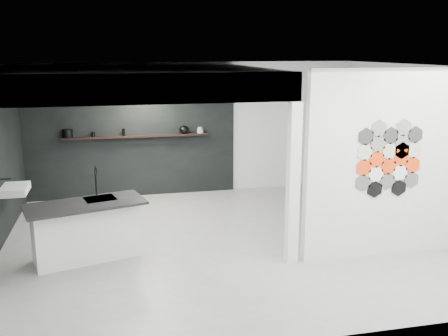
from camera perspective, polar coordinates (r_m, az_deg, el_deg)
floor at (r=8.23m, az=-0.23°, el=-8.36°), size 7.00×6.00×0.01m
partition_panel at (r=7.70m, az=17.81°, el=0.42°), size 2.45×0.15×2.80m
bay_clad_back at (r=10.61m, az=-10.57°, el=3.00°), size 4.40×0.04×2.35m
bay_clad_left at (r=8.87m, az=-24.21°, el=0.03°), size 0.04×4.00×2.35m
bulkhead at (r=8.49m, az=-10.45°, el=9.83°), size 4.40×4.00×0.40m
corner_column at (r=7.16m, az=7.90°, el=-1.86°), size 0.16×0.16×2.35m
fascia_beam at (r=6.58m, az=-9.78°, el=8.91°), size 4.40×0.16×0.40m
wall_basin at (r=8.71m, az=-22.78°, el=-2.28°), size 0.40×0.60×0.12m
display_shelf at (r=10.49m, az=-10.03°, el=3.60°), size 3.00×0.15×0.04m
kitchen_island at (r=7.68m, az=-15.50°, el=-6.81°), size 1.81×1.16×1.35m
stockpot at (r=10.51m, az=-17.44°, el=3.78°), size 0.27×0.27×0.17m
kettle at (r=10.56m, az=-4.60°, el=4.40°), size 0.24×0.24×0.17m
glass_bowl at (r=10.62m, az=-2.74°, el=4.28°), size 0.16×0.16×0.10m
glass_vase at (r=10.62m, az=-2.74°, el=4.36°), size 0.09×0.09×0.13m
bottle_dark at (r=10.47m, az=-11.39°, el=4.05°), size 0.07×0.07×0.15m
utensil_cup at (r=10.48m, az=-14.73°, el=3.73°), size 0.10×0.10×0.10m
hex_tile_cluster at (r=7.63m, az=18.40°, el=1.06°), size 1.04×0.02×1.16m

